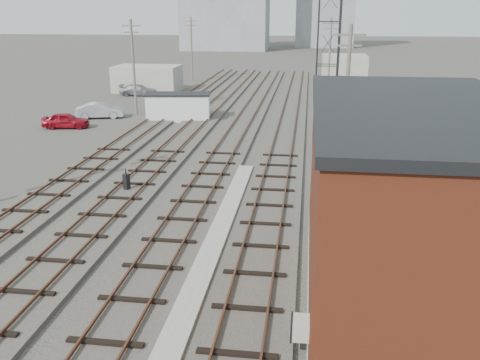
% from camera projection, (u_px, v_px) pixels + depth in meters
% --- Properties ---
extents(ground, '(320.00, 320.00, 0.00)m').
position_uv_depth(ground, '(274.00, 94.00, 62.69)').
color(ground, '#282621').
rests_on(ground, ground).
extents(track_right, '(3.20, 90.00, 0.39)m').
position_uv_depth(track_right, '(286.00, 131.00, 42.59)').
color(track_right, '#332D28').
rests_on(track_right, ground).
extents(track_mid_right, '(3.20, 90.00, 0.39)m').
position_uv_depth(track_mid_right, '(239.00, 130.00, 43.09)').
color(track_mid_right, '#332D28').
rests_on(track_mid_right, ground).
extents(track_mid_left, '(3.20, 90.00, 0.39)m').
position_uv_depth(track_mid_left, '(193.00, 129.00, 43.60)').
color(track_mid_left, '#332D28').
rests_on(track_mid_left, ground).
extents(track_left, '(3.20, 90.00, 0.39)m').
position_uv_depth(track_left, '(148.00, 127.00, 44.10)').
color(track_left, '#332D28').
rests_on(track_left, ground).
extents(platform_curb, '(0.90, 28.00, 0.26)m').
position_uv_depth(platform_curb, '(202.00, 275.00, 19.32)').
color(platform_curb, gray).
rests_on(platform_curb, ground).
extents(brick_building, '(6.54, 12.20, 7.22)m').
position_uv_depth(brick_building, '(411.00, 220.00, 15.45)').
color(brick_building, gray).
rests_on(brick_building, ground).
extents(lattice_tower, '(1.60, 1.60, 15.00)m').
position_uv_depth(lattice_tower, '(328.00, 44.00, 36.11)').
color(lattice_tower, black).
rests_on(lattice_tower, ground).
extents(utility_pole_left_b, '(1.80, 0.24, 9.00)m').
position_uv_depth(utility_pole_left_b, '(133.00, 65.00, 48.64)').
color(utility_pole_left_b, '#595147').
rests_on(utility_pole_left_b, ground).
extents(utility_pole_left_c, '(1.80, 0.24, 9.00)m').
position_uv_depth(utility_pole_left_c, '(192.00, 48.00, 72.15)').
color(utility_pole_left_c, '#595147').
rests_on(utility_pole_left_c, ground).
extents(utility_pole_right_a, '(1.80, 0.24, 9.00)m').
position_uv_depth(utility_pole_right_a, '(346.00, 97.00, 30.26)').
color(utility_pole_right_a, '#595147').
rests_on(utility_pole_right_a, ground).
extents(utility_pole_right_b, '(1.80, 0.24, 9.00)m').
position_uv_depth(utility_pole_right_b, '(330.00, 56.00, 58.47)').
color(utility_pole_right_b, '#595147').
rests_on(utility_pole_right_b, ground).
extents(shed_left, '(8.00, 5.00, 3.20)m').
position_uv_depth(shed_left, '(148.00, 79.00, 64.20)').
color(shed_left, gray).
rests_on(shed_left, ground).
extents(shed_right, '(6.00, 6.00, 4.00)m').
position_uv_depth(shed_right, '(344.00, 70.00, 70.33)').
color(shed_right, gray).
rests_on(shed_right, ground).
extents(switch_stand, '(0.39, 0.39, 1.28)m').
position_uv_depth(switch_stand, '(126.00, 182.00, 28.36)').
color(switch_stand, black).
rests_on(switch_stand, ground).
extents(site_trailer, '(6.25, 3.41, 2.50)m').
position_uv_depth(site_trailer, '(178.00, 107.00, 47.16)').
color(site_trailer, silver).
rests_on(site_trailer, ground).
extents(car_red, '(4.17, 2.22, 1.35)m').
position_uv_depth(car_red, '(66.00, 120.00, 44.11)').
color(car_red, maroon).
rests_on(car_red, ground).
extents(car_silver, '(4.66, 2.65, 1.45)m').
position_uv_depth(car_silver, '(100.00, 110.00, 48.27)').
color(car_silver, '#A2A5AA').
rests_on(car_silver, ground).
extents(car_grey, '(4.65, 2.03, 1.33)m').
position_uv_depth(car_grey, '(139.00, 90.00, 61.18)').
color(car_grey, gray).
rests_on(car_grey, ground).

